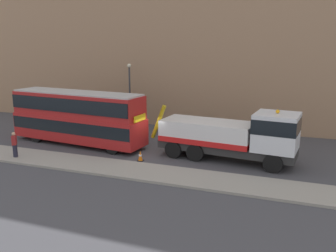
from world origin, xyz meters
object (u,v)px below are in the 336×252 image
object	(u,v)px
pedestrian_onlooker	(15,145)
street_lamp	(130,90)
traffic_cone_near_bus	(140,156)
double_decker_bus	(77,116)
recovery_tow_truck	(233,135)

from	to	relation	value
pedestrian_onlooker	street_lamp	bearing A→B (deg)	45.06
pedestrian_onlooker	street_lamp	distance (m)	12.05
traffic_cone_near_bus	double_decker_bus	bearing A→B (deg)	160.65
street_lamp	traffic_cone_near_bus	bearing A→B (deg)	-60.33
recovery_tow_truck	pedestrian_onlooker	size ratio (longest dim) A/B	5.99
pedestrian_onlooker	traffic_cone_near_bus	xyz separation A→B (m)	(8.06, 2.51, -0.64)
traffic_cone_near_bus	street_lamp	xyz separation A→B (m)	(-5.07, 8.90, 3.13)
traffic_cone_near_bus	pedestrian_onlooker	bearing A→B (deg)	-162.71
double_decker_bus	street_lamp	size ratio (longest dim) A/B	1.92
recovery_tow_truck	traffic_cone_near_bus	xyz separation A→B (m)	(-5.69, -2.14, -1.42)
traffic_cone_near_bus	street_lamp	distance (m)	10.71
double_decker_bus	pedestrian_onlooker	bearing A→B (deg)	-105.46
street_lamp	recovery_tow_truck	bearing A→B (deg)	-32.16
recovery_tow_truck	street_lamp	distance (m)	12.82
double_decker_bus	pedestrian_onlooker	xyz separation A→B (m)	(-1.84, -4.69, -1.25)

